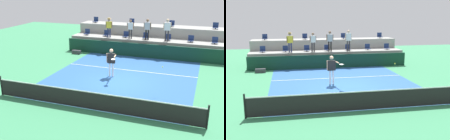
# 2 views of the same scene
# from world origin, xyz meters

# --- Properties ---
(ground_plane) EXTENTS (40.00, 40.00, 0.00)m
(ground_plane) POSITION_xyz_m (0.00, 0.00, 0.00)
(ground_plane) COLOR #388456
(court_inner_paint) EXTENTS (9.00, 10.00, 0.01)m
(court_inner_paint) POSITION_xyz_m (0.00, 1.00, 0.00)
(court_inner_paint) COLOR #285693
(court_inner_paint) RESTS_ON ground_plane
(court_service_line) EXTENTS (9.00, 0.06, 0.00)m
(court_service_line) POSITION_xyz_m (0.00, 2.40, 0.01)
(court_service_line) COLOR white
(court_service_line) RESTS_ON ground_plane
(tennis_net) EXTENTS (10.48, 0.08, 1.07)m
(tennis_net) POSITION_xyz_m (0.00, -4.00, 0.50)
(tennis_net) COLOR black
(tennis_net) RESTS_ON ground_plane
(sponsor_backboard) EXTENTS (13.00, 0.16, 1.10)m
(sponsor_backboard) POSITION_xyz_m (0.00, 6.00, 0.55)
(sponsor_backboard) COLOR #0F3323
(sponsor_backboard) RESTS_ON ground_plane
(seating_tier_lower) EXTENTS (13.00, 1.80, 1.25)m
(seating_tier_lower) POSITION_xyz_m (0.00, 7.30, 0.62)
(seating_tier_lower) COLOR gray
(seating_tier_lower) RESTS_ON ground_plane
(seating_tier_upper) EXTENTS (13.00, 1.80, 2.10)m
(seating_tier_upper) POSITION_xyz_m (0.00, 9.10, 1.05)
(seating_tier_upper) COLOR gray
(seating_tier_upper) RESTS_ON ground_plane
(stadium_chair_lower_far_left) EXTENTS (0.44, 0.40, 0.52)m
(stadium_chair_lower_far_left) POSITION_xyz_m (-5.37, 7.23, 1.46)
(stadium_chair_lower_far_left) COLOR #2D2D33
(stadium_chair_lower_far_left) RESTS_ON seating_tier_lower
(stadium_chair_lower_left) EXTENTS (0.44, 0.40, 0.52)m
(stadium_chair_lower_left) POSITION_xyz_m (-3.54, 7.23, 1.46)
(stadium_chair_lower_left) COLOR #2D2D33
(stadium_chair_lower_left) RESTS_ON seating_tier_lower
(stadium_chair_lower_mid_left) EXTENTS (0.44, 0.40, 0.52)m
(stadium_chair_lower_mid_left) POSITION_xyz_m (-1.77, 7.23, 1.46)
(stadium_chair_lower_mid_left) COLOR #2D2D33
(stadium_chair_lower_mid_left) RESTS_ON seating_tier_lower
(stadium_chair_lower_center) EXTENTS (0.44, 0.40, 0.52)m
(stadium_chair_lower_center) POSITION_xyz_m (-0.04, 7.23, 1.46)
(stadium_chair_lower_center) COLOR #2D2D33
(stadium_chair_lower_center) RESTS_ON seating_tier_lower
(stadium_chair_lower_mid_right) EXTENTS (0.44, 0.40, 0.52)m
(stadium_chair_lower_mid_right) POSITION_xyz_m (1.79, 7.23, 1.46)
(stadium_chair_lower_mid_right) COLOR #2D2D33
(stadium_chair_lower_mid_right) RESTS_ON seating_tier_lower
(stadium_chair_lower_right) EXTENTS (0.44, 0.40, 0.52)m
(stadium_chair_lower_right) POSITION_xyz_m (3.57, 7.23, 1.46)
(stadium_chair_lower_right) COLOR #2D2D33
(stadium_chair_lower_right) RESTS_ON seating_tier_lower
(stadium_chair_lower_far_right) EXTENTS (0.44, 0.40, 0.52)m
(stadium_chair_lower_far_right) POSITION_xyz_m (5.35, 7.23, 1.46)
(stadium_chair_lower_far_right) COLOR #2D2D33
(stadium_chair_lower_far_right) RESTS_ON seating_tier_lower
(stadium_chair_upper_far_left) EXTENTS (0.44, 0.40, 0.52)m
(stadium_chair_upper_far_left) POSITION_xyz_m (-5.28, 9.03, 2.31)
(stadium_chair_upper_far_left) COLOR #2D2D33
(stadium_chair_upper_far_left) RESTS_ON seating_tier_upper
(stadium_chair_upper_left) EXTENTS (0.44, 0.40, 0.52)m
(stadium_chair_upper_left) POSITION_xyz_m (-1.78, 9.03, 2.31)
(stadium_chair_upper_left) COLOR #2D2D33
(stadium_chair_upper_left) RESTS_ON seating_tier_upper
(stadium_chair_upper_right) EXTENTS (0.44, 0.40, 0.52)m
(stadium_chair_upper_right) POSITION_xyz_m (1.77, 9.03, 2.31)
(stadium_chair_upper_right) COLOR #2D2D33
(stadium_chair_upper_right) RESTS_ON seating_tier_upper
(stadium_chair_upper_far_right) EXTENTS (0.44, 0.40, 0.52)m
(stadium_chair_upper_far_right) POSITION_xyz_m (5.30, 9.03, 2.31)
(stadium_chair_upper_far_right) COLOR #2D2D33
(stadium_chair_upper_far_right) RESTS_ON seating_tier_upper
(tennis_player) EXTENTS (0.90, 1.20, 1.81)m
(tennis_player) POSITION_xyz_m (-0.72, 0.77, 1.12)
(tennis_player) COLOR white
(tennis_player) RESTS_ON ground_plane
(spectator_with_hat) EXTENTS (0.56, 0.46, 1.65)m
(spectator_with_hat) POSITION_xyz_m (-3.14, 6.85, 2.25)
(spectator_with_hat) COLOR navy
(spectator_with_hat) RESTS_ON seating_tier_lower
(spectator_in_white) EXTENTS (0.57, 0.25, 1.58)m
(spectator_in_white) POSITION_xyz_m (-1.27, 6.85, 2.19)
(spectator_in_white) COLOR #2D2D33
(spectator_in_white) RESTS_ON seating_tier_lower
(spectator_in_grey) EXTENTS (0.59, 0.23, 1.70)m
(spectator_in_grey) POSITION_xyz_m (0.15, 6.85, 2.28)
(spectator_in_grey) COLOR black
(spectator_in_grey) RESTS_ON seating_tier_lower
(spectator_leaning_on_rail) EXTENTS (0.61, 0.28, 1.77)m
(spectator_leaning_on_rail) POSITION_xyz_m (1.74, 6.85, 2.33)
(spectator_leaning_on_rail) COLOR #2D2D33
(spectator_leaning_on_rail) RESTS_ON seating_tier_lower
(tennis_ball) EXTENTS (0.07, 0.07, 0.07)m
(tennis_ball) POSITION_xyz_m (2.74, -0.80, 1.48)
(tennis_ball) COLOR #CCE033
(equipment_bag) EXTENTS (0.76, 0.28, 0.30)m
(equipment_bag) POSITION_xyz_m (-5.43, 5.18, 0.15)
(equipment_bag) COLOR #333338
(equipment_bag) RESTS_ON ground_plane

